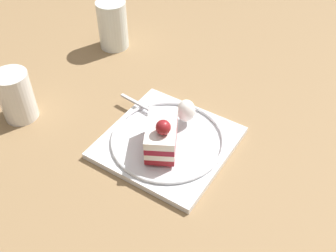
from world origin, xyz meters
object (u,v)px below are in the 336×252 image
object	(u,v)px
dessert_plate	(168,142)
fork	(147,108)
drink_glass_near	(113,26)
cake_slice	(164,134)
drink_glass_far	(17,99)
whipped_cream_dollop	(186,111)

from	to	relation	value
dessert_plate	fork	xyz separation A→B (m)	(-0.05, -0.07, 0.01)
dessert_plate	drink_glass_near	world-z (taller)	drink_glass_near
cake_slice	fork	world-z (taller)	cake_slice
dessert_plate	drink_glass_far	xyz separation A→B (m)	(0.07, -0.29, 0.03)
fork	dessert_plate	bearing A→B (deg)	56.40
cake_slice	whipped_cream_dollop	world-z (taller)	cake_slice
dessert_plate	cake_slice	size ratio (longest dim) A/B	2.17
drink_glass_near	drink_glass_far	bearing A→B (deg)	-3.59
dessert_plate	whipped_cream_dollop	world-z (taller)	whipped_cream_dollop
dessert_plate	fork	size ratio (longest dim) A/B	1.90
cake_slice	drink_glass_near	world-z (taller)	drink_glass_near
whipped_cream_dollop	drink_glass_near	world-z (taller)	drink_glass_near
fork	drink_glass_far	bearing A→B (deg)	-61.93
cake_slice	fork	xyz separation A→B (m)	(-0.07, -0.08, -0.03)
whipped_cream_dollop	cake_slice	bearing A→B (deg)	-2.04
fork	drink_glass_far	size ratio (longest dim) A/B	1.22
dessert_plate	drink_glass_far	bearing A→B (deg)	-77.11
fork	drink_glass_far	distance (m)	0.25
fork	whipped_cream_dollop	bearing A→B (deg)	96.73
dessert_plate	cake_slice	world-z (taller)	cake_slice
whipped_cream_dollop	fork	size ratio (longest dim) A/B	0.37
dessert_plate	cake_slice	xyz separation A→B (m)	(0.02, 0.00, 0.04)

